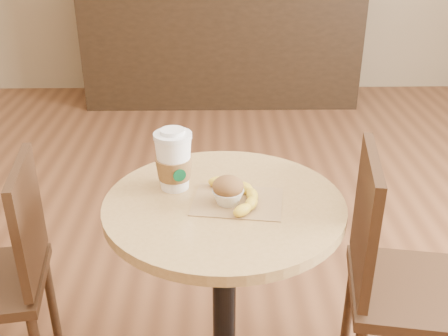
# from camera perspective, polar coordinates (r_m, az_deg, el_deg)

# --- Properties ---
(cafe_table) EXTENTS (0.66, 0.66, 0.75)m
(cafe_table) POSITION_cam_1_polar(r_m,az_deg,el_deg) (1.56, 0.02, -11.03)
(cafe_table) COLOR black
(cafe_table) RESTS_ON ground
(chair_left) EXTENTS (0.40, 0.40, 0.80)m
(chair_left) POSITION_cam_1_polar(r_m,az_deg,el_deg) (1.82, -22.89, -10.28)
(chair_left) COLOR #382313
(chair_left) RESTS_ON ground
(chair_right) EXTENTS (0.44, 0.44, 0.86)m
(chair_right) POSITION_cam_1_polar(r_m,az_deg,el_deg) (1.69, 18.15, -11.14)
(chair_right) COLOR #382313
(chair_right) RESTS_ON ground
(service_counter) EXTENTS (2.30, 0.65, 1.04)m
(service_counter) POSITION_cam_1_polar(r_m,az_deg,el_deg) (4.44, -0.26, 13.98)
(service_counter) COLOR black
(service_counter) RESTS_ON ground
(kraft_bag) EXTENTS (0.26, 0.21, 0.00)m
(kraft_bag) POSITION_cam_1_polar(r_m,az_deg,el_deg) (1.42, 1.49, -3.66)
(kraft_bag) COLOR olive
(kraft_bag) RESTS_ON cafe_table
(coffee_cup) EXTENTS (0.11, 0.11, 0.18)m
(coffee_cup) POSITION_cam_1_polar(r_m,az_deg,el_deg) (1.47, -5.48, 0.65)
(coffee_cup) COLOR white
(coffee_cup) RESTS_ON cafe_table
(muffin) EXTENTS (0.09, 0.09, 0.08)m
(muffin) POSITION_cam_1_polar(r_m,az_deg,el_deg) (1.40, 0.43, -2.45)
(muffin) COLOR white
(muffin) RESTS_ON kraft_bag
(banana) EXTENTS (0.20, 0.25, 0.03)m
(banana) POSITION_cam_1_polar(r_m,az_deg,el_deg) (1.42, 1.25, -2.98)
(banana) COLOR yellow
(banana) RESTS_ON kraft_bag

